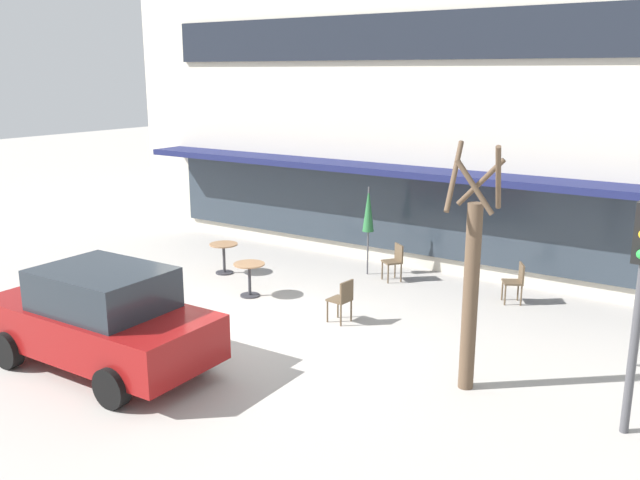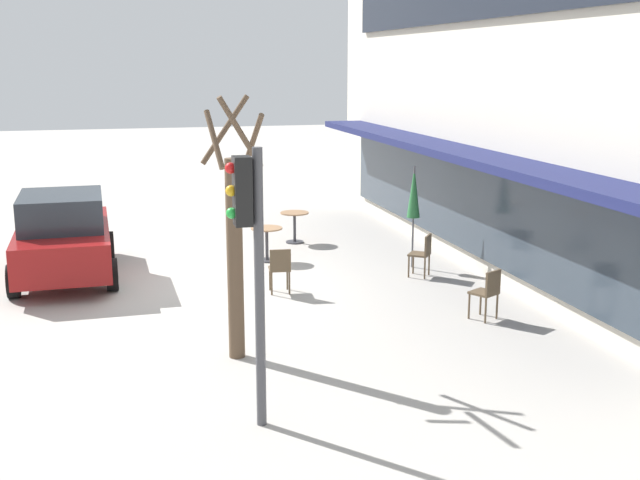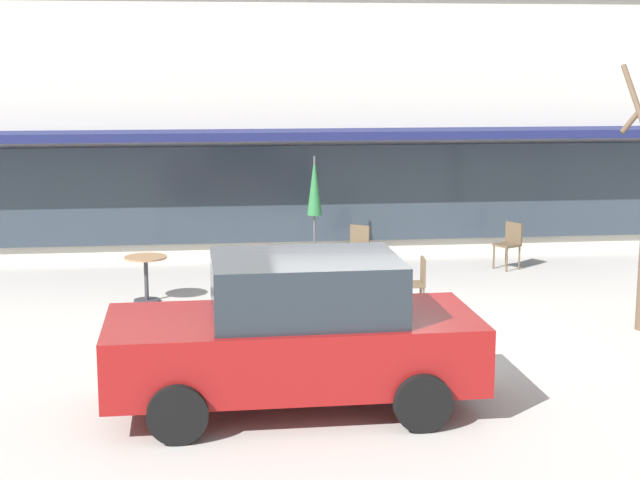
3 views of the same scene
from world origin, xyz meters
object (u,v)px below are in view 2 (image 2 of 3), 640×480
(cafe_table_near_wall, at_px, (267,238))
(traffic_light_pole, at_px, (250,242))
(cafe_chair_0, at_px, (280,267))
(street_tree, at_px, (235,244))
(patio_umbrella_green_folded, at_px, (414,193))
(cafe_table_streetside, at_px, (295,222))
(cafe_chair_1, at_px, (488,290))
(cafe_chair_2, at_px, (423,252))
(parked_sedan, at_px, (63,236))

(cafe_table_near_wall, bearing_deg, traffic_light_pole, -12.17)
(cafe_chair_0, xyz_separation_m, street_tree, (3.15, -1.33, 1.22))
(street_tree, xyz_separation_m, traffic_light_pole, (2.38, -0.17, 0.55))
(patio_umbrella_green_folded, height_order, cafe_chair_0, patio_umbrella_green_folded)
(cafe_table_streetside, xyz_separation_m, cafe_chair_0, (4.27, -1.27, 0.01))
(cafe_chair_1, bearing_deg, cafe_table_streetside, -164.84)
(patio_umbrella_green_folded, height_order, cafe_chair_2, patio_umbrella_green_folded)
(cafe_table_near_wall, height_order, street_tree, street_tree)
(cafe_chair_0, relative_size, cafe_chair_2, 1.00)
(cafe_table_streetside, relative_size, parked_sedan, 0.18)
(cafe_chair_1, relative_size, street_tree, 0.23)
(traffic_light_pole, bearing_deg, cafe_table_streetside, 164.20)
(patio_umbrella_green_folded, xyz_separation_m, cafe_chair_2, (0.80, -0.08, -1.10))
(cafe_table_near_wall, xyz_separation_m, cafe_table_streetside, (-1.66, 1.02, 0.00))
(cafe_table_streetside, height_order, parked_sedan, parked_sedan)
(cafe_table_near_wall, relative_size, cafe_table_streetside, 1.00)
(patio_umbrella_green_folded, xyz_separation_m, cafe_chair_1, (3.75, -0.08, -1.10))
(cafe_table_near_wall, distance_m, cafe_chair_1, 5.84)
(cafe_chair_2, bearing_deg, parked_sedan, -104.27)
(cafe_table_near_wall, xyz_separation_m, traffic_light_pole, (8.14, -1.75, 1.78))
(cafe_table_near_wall, xyz_separation_m, cafe_chair_2, (2.15, 2.85, 0.01))
(parked_sedan, relative_size, street_tree, 1.08)
(cafe_chair_1, bearing_deg, street_tree, -81.56)
(patio_umbrella_green_folded, xyz_separation_m, cafe_chair_0, (1.25, -3.19, -1.10))
(cafe_chair_0, bearing_deg, cafe_table_near_wall, 174.42)
(patio_umbrella_green_folded, distance_m, traffic_light_pole, 8.27)
(parked_sedan, bearing_deg, patio_umbrella_green_folded, 81.97)
(cafe_chair_0, bearing_deg, patio_umbrella_green_folded, 111.47)
(cafe_chair_1, height_order, cafe_chair_2, same)
(patio_umbrella_green_folded, relative_size, traffic_light_pole, 0.65)
(cafe_table_near_wall, height_order, parked_sedan, parked_sedan)
(parked_sedan, height_order, street_tree, street_tree)
(traffic_light_pole, bearing_deg, cafe_table_near_wall, 167.83)
(cafe_table_near_wall, bearing_deg, cafe_table_streetside, 148.52)
(street_tree, bearing_deg, cafe_chair_1, 98.44)
(cafe_table_streetside, relative_size, street_tree, 0.19)
(cafe_table_streetside, distance_m, cafe_chair_2, 4.23)
(cafe_chair_0, relative_size, parked_sedan, 0.21)
(cafe_table_streetside, distance_m, street_tree, 7.96)
(cafe_table_streetside, xyz_separation_m, cafe_chair_1, (6.76, 1.83, 0.01))
(cafe_table_streetside, relative_size, cafe_chair_2, 0.85)
(cafe_table_streetside, distance_m, cafe_chair_1, 7.01)
(cafe_chair_2, xyz_separation_m, traffic_light_pole, (5.99, -4.61, 1.77))
(patio_umbrella_green_folded, height_order, cafe_chair_1, patio_umbrella_green_folded)
(patio_umbrella_green_folded, xyz_separation_m, parked_sedan, (-1.02, -7.22, -0.75))
(cafe_chair_0, height_order, cafe_chair_1, same)
(cafe_chair_0, relative_size, cafe_chair_1, 1.00)
(cafe_chair_2, bearing_deg, street_tree, -50.86)
(cafe_chair_2, bearing_deg, cafe_table_streetside, -154.29)
(traffic_light_pole, bearing_deg, patio_umbrella_green_folded, 145.35)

